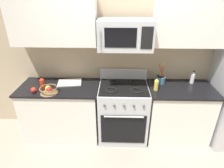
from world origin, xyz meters
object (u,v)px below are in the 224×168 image
object	(u,v)px
fruit_basket	(49,90)
apple_loose	(34,90)
bottle_oil	(156,84)
range_oven	(123,111)
utensil_crock	(160,79)
cutting_board	(70,83)
bottle_vinegar	(193,78)
microwave	(125,35)
bottle_hot_sauce	(42,83)

from	to	relation	value
fruit_basket	apple_loose	bearing A→B (deg)	177.63
apple_loose	bottle_oil	distance (m)	1.79
range_oven	apple_loose	xyz separation A→B (m)	(-1.31, -0.20, 0.48)
utensil_crock	cutting_board	bearing A→B (deg)	-177.77
bottle_vinegar	range_oven	bearing A→B (deg)	-170.63
utensil_crock	bottle_vinegar	bearing A→B (deg)	0.16
bottle_vinegar	bottle_oil	world-z (taller)	bottle_vinegar
microwave	utensil_crock	size ratio (longest dim) A/B	2.22
range_oven	bottle_oil	world-z (taller)	bottle_oil
microwave	bottle_oil	size ratio (longest dim) A/B	3.54
range_oven	utensil_crock	distance (m)	0.79
range_oven	fruit_basket	distance (m)	1.21
bottle_vinegar	bottle_oil	bearing A→B (deg)	-157.75
microwave	apple_loose	distance (m)	1.52
microwave	bottle_vinegar	distance (m)	1.30
range_oven	bottle_vinegar	distance (m)	1.22
microwave	cutting_board	xyz separation A→B (m)	(-0.86, 0.09, -0.78)
utensil_crock	bottle_vinegar	distance (m)	0.50
fruit_basket	apple_loose	size ratio (longest dim) A/B	3.12
utensil_crock	microwave	bearing A→B (deg)	-165.65
cutting_board	bottle_oil	size ratio (longest dim) A/B	1.75
bottle_hot_sauce	bottle_oil	bearing A→B (deg)	-0.57
fruit_basket	bottle_vinegar	xyz separation A→B (m)	(2.17, 0.39, 0.04)
cutting_board	bottle_hot_sauce	size ratio (longest dim) A/B	1.92
microwave	utensil_crock	distance (m)	0.94
fruit_basket	apple_loose	distance (m)	0.22
apple_loose	microwave	bearing A→B (deg)	9.86
bottle_vinegar	microwave	bearing A→B (deg)	-172.09
fruit_basket	bottle_vinegar	distance (m)	2.20
bottle_oil	fruit_basket	bearing A→B (deg)	-174.99
cutting_board	bottle_oil	world-z (taller)	bottle_oil
bottle_oil	range_oven	bearing A→B (deg)	171.43
microwave	fruit_basket	bearing A→B (deg)	-167.69
apple_loose	bottle_hot_sauce	xyz separation A→B (m)	(0.08, 0.14, 0.05)
bottle_vinegar	apple_loose	bearing A→B (deg)	-171.02
apple_loose	cutting_board	bearing A→B (deg)	35.66
bottle_oil	bottle_vinegar	bearing A→B (deg)	22.25
cutting_board	fruit_basket	bearing A→B (deg)	-124.10
range_oven	bottle_vinegar	world-z (taller)	bottle_vinegar
range_oven	bottle_hot_sauce	xyz separation A→B (m)	(-1.22, -0.05, 0.52)
fruit_basket	bottle_hot_sauce	size ratio (longest dim) A/B	1.33
bottle_hot_sauce	apple_loose	bearing A→B (deg)	-119.39
fruit_basket	cutting_board	distance (m)	0.40
microwave	bottle_hot_sauce	bearing A→B (deg)	-176.12
utensil_crock	bottle_hot_sauce	distance (m)	1.82
bottle_oil	bottle_hot_sauce	bearing A→B (deg)	179.43
utensil_crock	apple_loose	world-z (taller)	utensil_crock
utensil_crock	fruit_basket	distance (m)	1.71
utensil_crock	range_oven	bearing A→B (deg)	-163.08
fruit_basket	apple_loose	xyz separation A→B (m)	(-0.22, 0.01, -0.01)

